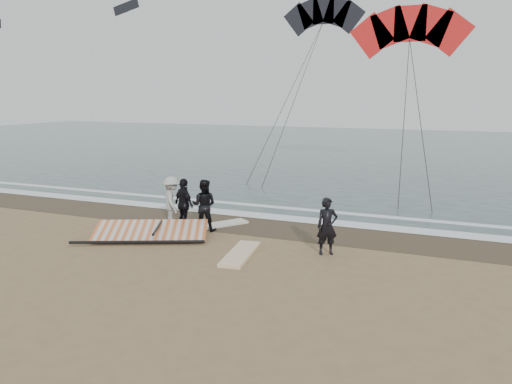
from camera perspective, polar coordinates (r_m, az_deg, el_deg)
ground at (r=14.69m, az=-4.85°, el=-8.22°), size 120.00×120.00×0.00m
sea at (r=46.02m, az=14.15°, el=4.75°), size 120.00×54.00×0.02m
wet_sand at (r=18.62m, az=1.44°, el=-3.97°), size 120.00×2.80×0.01m
foam_near at (r=19.89m, az=2.87°, el=-2.93°), size 120.00×0.90×0.01m
foam_far at (r=21.46m, az=4.37°, el=-1.90°), size 120.00×0.45×0.01m
man_main at (r=15.42m, az=8.13°, el=-3.89°), size 0.77×0.69×1.78m
board_white at (r=15.40m, az=-1.81°, el=-7.06°), size 1.03×2.53×0.10m
board_cream at (r=18.77m, az=-4.25°, el=-3.75°), size 1.80×2.18×0.09m
trio_cluster at (r=18.36m, az=-8.10°, el=-1.29°), size 2.58×1.45×1.89m
sail_rig at (r=17.55m, az=-11.87°, el=-4.52°), size 4.08×3.15×0.50m
kite_red at (r=31.25m, az=17.17°, el=16.85°), size 7.73×4.92×12.67m
kite_dark at (r=41.52m, az=7.68°, el=19.05°), size 7.25×8.10×19.09m
distant_kites at (r=56.93m, az=-21.67°, el=18.28°), size 15.28×6.12×3.05m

